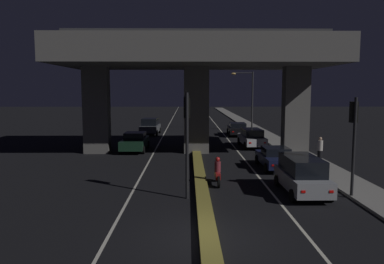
% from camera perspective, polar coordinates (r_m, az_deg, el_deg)
% --- Properties ---
extents(ground_plane, '(200.00, 200.00, 0.00)m').
position_cam_1_polar(ground_plane, '(13.09, 2.45, -15.71)').
color(ground_plane, black).
extents(lane_line_left_inner, '(0.12, 126.00, 0.00)m').
position_cam_1_polar(lane_line_left_inner, '(47.45, -3.91, 0.42)').
color(lane_line_left_inner, beige).
rests_on(lane_line_left_inner, ground_plane).
extents(lane_line_right_inner, '(0.12, 126.00, 0.00)m').
position_cam_1_polar(lane_line_right_inner, '(47.54, 4.24, 0.43)').
color(lane_line_right_inner, beige).
rests_on(lane_line_right_inner, ground_plane).
extents(median_divider, '(0.63, 126.00, 0.23)m').
position_cam_1_polar(median_divider, '(47.36, 0.17, 0.56)').
color(median_divider, olive).
rests_on(median_divider, ground_plane).
extents(sidewalk_right, '(2.14, 126.00, 0.13)m').
position_cam_1_polar(sidewalk_right, '(41.29, 11.21, -0.49)').
color(sidewalk_right, gray).
rests_on(sidewalk_right, ground_plane).
extents(elevated_overpass, '(20.81, 9.92, 9.60)m').
position_cam_1_polar(elevated_overpass, '(29.39, 0.68, 11.00)').
color(elevated_overpass, '#5B5956').
rests_on(elevated_overpass, ground_plane).
extents(traffic_light_left_of_median, '(0.30, 0.49, 4.83)m').
position_cam_1_polar(traffic_light_left_of_median, '(16.82, -0.77, 0.83)').
color(traffic_light_left_of_median, black).
rests_on(traffic_light_left_of_median, ground_plane).
extents(traffic_light_right_of_median, '(0.30, 0.49, 4.61)m').
position_cam_1_polar(traffic_light_right_of_median, '(18.44, 23.40, 0.35)').
color(traffic_light_right_of_median, black).
rests_on(traffic_light_right_of_median, ground_plane).
extents(street_lamp, '(2.68, 0.32, 7.13)m').
position_cam_1_polar(street_lamp, '(45.73, 8.67, 5.55)').
color(street_lamp, '#2D2D30').
rests_on(street_lamp, ground_plane).
extents(car_silver_lead, '(1.87, 4.28, 1.77)m').
position_cam_1_polar(car_silver_lead, '(18.72, 16.39, -6.20)').
color(car_silver_lead, gray).
rests_on(car_silver_lead, ground_plane).
extents(car_dark_blue_second, '(1.95, 4.27, 1.36)m').
position_cam_1_polar(car_dark_blue_second, '(24.24, 12.56, -3.82)').
color(car_dark_blue_second, '#141938').
rests_on(car_dark_blue_second, ground_plane).
extents(car_white_third, '(2.04, 4.57, 1.60)m').
position_cam_1_polar(car_white_third, '(32.87, 9.09, -0.82)').
color(car_white_third, silver).
rests_on(car_white_third, ground_plane).
extents(car_black_fourth, '(2.17, 4.60, 1.40)m').
position_cam_1_polar(car_black_fourth, '(41.05, 6.93, 0.49)').
color(car_black_fourth, black).
rests_on(car_black_fourth, ground_plane).
extents(car_dark_green_lead_oncoming, '(2.03, 4.60, 1.52)m').
position_cam_1_polar(car_dark_green_lead_oncoming, '(30.80, -8.69, -1.45)').
color(car_dark_green_lead_oncoming, black).
rests_on(car_dark_green_lead_oncoming, ground_plane).
extents(car_grey_second_oncoming, '(2.19, 4.09, 1.79)m').
position_cam_1_polar(car_grey_second_oncoming, '(42.10, -6.40, 0.89)').
color(car_grey_second_oncoming, '#515459').
rests_on(car_grey_second_oncoming, ground_plane).
extents(motorcycle_red_filtering_near, '(0.32, 1.96, 1.47)m').
position_cam_1_polar(motorcycle_red_filtering_near, '(19.70, 3.92, -6.24)').
color(motorcycle_red_filtering_near, black).
rests_on(motorcycle_red_filtering_near, ground_plane).
extents(pedestrian_on_sidewalk, '(0.35, 0.35, 1.72)m').
position_cam_1_polar(pedestrian_on_sidewalk, '(26.20, 18.91, -2.59)').
color(pedestrian_on_sidewalk, black).
rests_on(pedestrian_on_sidewalk, sidewalk_right).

